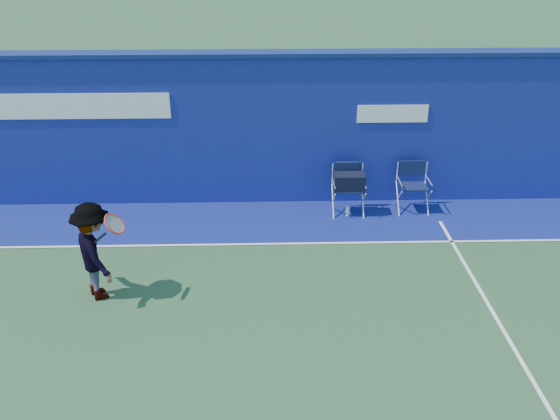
{
  "coord_description": "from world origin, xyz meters",
  "views": [
    {
      "loc": [
        1.08,
        -6.22,
        5.38
      ],
      "look_at": [
        1.32,
        2.6,
        1.0
      ],
      "focal_mm": 38.0,
      "sensor_mm": 36.0,
      "label": 1
    }
  ],
  "objects_px": {
    "directors_chair_right": "(412,196)",
    "water_bottle": "(348,211)",
    "directors_chair_left": "(348,194)",
    "tennis_player": "(94,251)"
  },
  "relations": [
    {
      "from": "directors_chair_left",
      "to": "directors_chair_right",
      "type": "xyz_separation_m",
      "value": [
        1.32,
        0.1,
        -0.12
      ]
    },
    {
      "from": "directors_chair_right",
      "to": "water_bottle",
      "type": "relative_size",
      "value": 4.26
    },
    {
      "from": "directors_chair_left",
      "to": "tennis_player",
      "type": "xyz_separation_m",
      "value": [
        -4.27,
        -2.78,
        0.37
      ]
    },
    {
      "from": "water_bottle",
      "to": "tennis_player",
      "type": "height_order",
      "value": "tennis_player"
    },
    {
      "from": "directors_chair_left",
      "to": "tennis_player",
      "type": "relative_size",
      "value": 0.63
    },
    {
      "from": "water_bottle",
      "to": "tennis_player",
      "type": "bearing_deg",
      "value": -148.0
    },
    {
      "from": "directors_chair_right",
      "to": "water_bottle",
      "type": "distance_m",
      "value": 1.36
    },
    {
      "from": "directors_chair_left",
      "to": "tennis_player",
      "type": "height_order",
      "value": "tennis_player"
    },
    {
      "from": "directors_chair_right",
      "to": "water_bottle",
      "type": "height_order",
      "value": "directors_chair_right"
    },
    {
      "from": "directors_chair_right",
      "to": "water_bottle",
      "type": "xyz_separation_m",
      "value": [
        -1.33,
        -0.22,
        -0.19
      ]
    }
  ]
}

